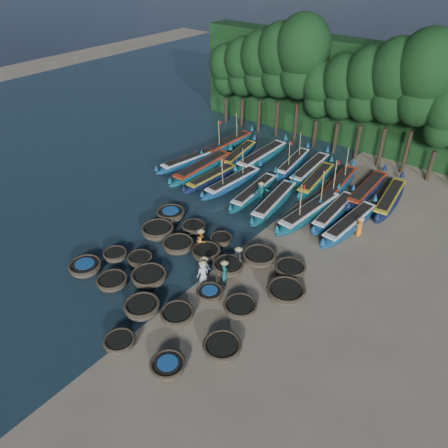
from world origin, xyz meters
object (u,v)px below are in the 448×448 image
Objects in this scene: long_boat_17 at (390,199)px; long_boat_5 at (274,202)px; coracle_19 at (286,292)px; coracle_23 at (259,257)px; coracle_21 at (194,227)px; coracle_7 at (142,307)px; coracle_20 at (171,214)px; coracle_6 at (112,281)px; fisherman_2 at (201,239)px; coracle_14 at (240,307)px; coracle_13 at (210,293)px; long_boat_14 at (316,180)px; coracle_9 at (222,348)px; long_boat_6 at (309,212)px; coracle_16 at (178,245)px; fisherman_1 at (225,271)px; coracle_17 at (206,252)px; fisherman_3 at (238,257)px; long_boat_3 at (233,182)px; long_boat_0 at (189,161)px; long_boat_10 at (239,154)px; fisherman_5 at (261,192)px; coracle_5 at (85,267)px; long_boat_8 at (350,224)px; long_boat_11 at (262,157)px; fisherman_0 at (203,271)px; long_boat_16 at (367,190)px; coracle_10 at (115,255)px; coracle_15 at (158,231)px; long_boat_15 at (337,186)px; fisherman_6 at (360,226)px; coracle_4 at (168,366)px; coracle_11 at (140,259)px; fisherman_4 at (204,266)px; coracle_12 at (149,277)px; coracle_18 at (228,267)px; coracle_24 at (290,269)px; long_boat_9 at (228,144)px; coracle_8 at (177,315)px; long_boat_1 at (203,168)px.

long_boat_5 is at bearing -145.84° from long_boat_17.
coracle_19 is 0.91× the size of coracle_23.
coracle_7 is at bearing -68.10° from coracle_21.
coracle_19 is 10.47m from long_boat_5.
coracle_20 is 17.66m from long_boat_17.
fisherman_2 is (1.91, 6.35, 0.50)m from coracle_6.
coracle_14 is (4.41, 3.64, -0.08)m from coracle_7.
long_boat_14 is (-1.84, 16.55, 0.16)m from coracle_13.
coracle_14 is at bearing 109.46° from coracle_9.
coracle_7 is at bearing -132.96° from coracle_19.
long_boat_6 reaches higher than long_boat_17.
long_boat_17 is at bearing 58.39° from coracle_16.
coracle_19 is 3.99m from fisherman_1.
coracle_17 is 1.21× the size of fisherman_3.
coracle_16 is at bearing -71.81° from long_boat_3.
long_boat_0 reaches higher than long_boat_10.
long_boat_17 is 4.18× the size of fisherman_5.
coracle_5 is 10.64m from coracle_14.
long_boat_8 is 0.92× the size of long_boat_11.
long_boat_16 is at bearing -175.70° from fisherman_0.
coracle_15 reaches higher than coracle_10.
coracle_15 is 14.21m from long_boat_8.
long_boat_10 is 0.86× the size of long_boat_15.
fisherman_5 reaches higher than coracle_14.
long_boat_5 is at bearing -64.10° from fisherman_5.
fisherman_6 reaches higher than long_boat_11.
long_boat_5 is (0.07, 8.36, 0.12)m from coracle_17.
coracle_4 is 1.08× the size of coracle_11.
fisherman_4 is at bearing -117.29° from long_boat_17.
coracle_23 is at bearing -56.53° from long_boat_11.
fisherman_6 is at bearing -98.16° from long_boat_17.
coracle_12 is at bearing -75.34° from coracle_21.
coracle_16 is 0.27× the size of long_boat_11.
coracle_5 is 1.12× the size of coracle_18.
coracle_4 is 1.00× the size of coracle_24.
long_boat_16 reaches higher than coracle_7.
coracle_24 reaches higher than coracle_13.
long_boat_6 is at bearing 70.50° from coracle_17.
fisherman_2 reaches higher than coracle_18.
coracle_4 reaches higher than coracle_21.
coracle_16 is at bearing 103.84° from coracle_12.
long_boat_9 reaches higher than long_boat_8.
long_boat_3 reaches higher than fisherman_2.
fisherman_0 is 1.08× the size of fisherman_3.
coracle_24 is 0.28× the size of long_boat_0.
long_boat_5 is 9.93m from fisherman_1.
coracle_7 is 6.94m from fisherman_2.
coracle_7 is at bearing -96.37° from long_boat_5.
long_boat_1 reaches higher than coracle_8.
coracle_20 is (-5.76, 8.28, -0.02)m from coracle_7.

